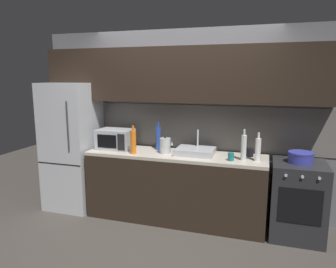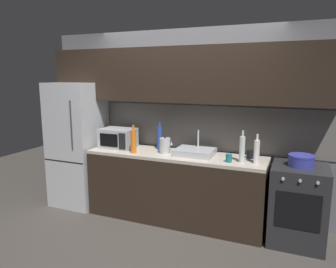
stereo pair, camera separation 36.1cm
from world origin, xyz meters
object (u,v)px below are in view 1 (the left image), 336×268
(microwave, at_px, (116,139))
(wine_bottle_orange, at_px, (133,142))
(mug_dark, at_px, (250,152))
(wine_bottle_white, at_px, (258,149))
(wine_bottle_clear, at_px, (244,147))
(kettle, at_px, (165,146))
(cooking_pot, at_px, (301,157))
(refrigerator, at_px, (72,146))
(wine_bottle_blue, at_px, (158,138))
(oven_range, at_px, (297,200))
(mug_teal, at_px, (231,157))

(microwave, height_order, wine_bottle_orange, wine_bottle_orange)
(wine_bottle_orange, height_order, mug_dark, wine_bottle_orange)
(wine_bottle_white, bearing_deg, microwave, 177.48)
(wine_bottle_white, height_order, mug_dark, wine_bottle_white)
(wine_bottle_clear, bearing_deg, kettle, 177.02)
(cooking_pot, bearing_deg, wine_bottle_clear, -172.81)
(refrigerator, distance_m, wine_bottle_white, 2.57)
(kettle, height_order, wine_bottle_orange, wine_bottle_orange)
(wine_bottle_blue, distance_m, mug_dark, 1.21)
(refrigerator, xyz_separation_m, wine_bottle_white, (2.56, -0.06, 0.14))
(mug_dark, bearing_deg, refrigerator, -176.93)
(wine_bottle_blue, bearing_deg, microwave, -168.02)
(cooking_pot, bearing_deg, oven_range, -122.28)
(wine_bottle_white, bearing_deg, oven_range, 7.60)
(mug_dark, bearing_deg, wine_bottle_orange, -167.98)
(kettle, xyz_separation_m, wine_bottle_blue, (-0.15, 0.17, 0.06))
(refrigerator, height_order, wine_bottle_white, refrigerator)
(wine_bottle_white, bearing_deg, wine_bottle_clear, -174.48)
(oven_range, distance_m, microwave, 2.43)
(wine_bottle_white, xyz_separation_m, mug_teal, (-0.30, -0.07, -0.09))
(kettle, height_order, mug_dark, kettle)
(kettle, distance_m, cooking_pot, 1.63)
(kettle, height_order, wine_bottle_blue, wine_bottle_blue)
(wine_bottle_blue, distance_m, cooking_pot, 1.79)
(wine_bottle_clear, bearing_deg, refrigerator, 178.09)
(wine_bottle_blue, xyz_separation_m, wine_bottle_white, (1.31, -0.21, -0.02))
(wine_bottle_blue, bearing_deg, mug_dark, -0.40)
(oven_range, bearing_deg, wine_bottle_orange, -175.09)
(refrigerator, relative_size, wine_bottle_orange, 4.89)
(oven_range, bearing_deg, wine_bottle_white, -172.40)
(wine_bottle_blue, bearing_deg, wine_bottle_orange, -125.89)
(oven_range, xyz_separation_m, wine_bottle_white, (-0.47, -0.06, 0.59))
(microwave, height_order, cooking_pot, microwave)
(wine_bottle_clear, bearing_deg, mug_dark, 73.13)
(refrigerator, distance_m, wine_bottle_clear, 2.41)
(wine_bottle_orange, bearing_deg, refrigerator, 170.44)
(refrigerator, relative_size, wine_bottle_clear, 4.79)
(oven_range, distance_m, wine_bottle_orange, 2.10)
(kettle, distance_m, mug_dark, 1.07)
(oven_range, relative_size, kettle, 4.03)
(wine_bottle_clear, height_order, mug_teal, wine_bottle_clear)
(refrigerator, distance_m, oven_range, 3.07)
(refrigerator, height_order, cooking_pot, refrigerator)
(wine_bottle_orange, bearing_deg, oven_range, 4.91)
(kettle, relative_size, wine_bottle_orange, 0.61)
(refrigerator, height_order, mug_teal, refrigerator)
(kettle, relative_size, wine_bottle_clear, 0.60)
(refrigerator, bearing_deg, wine_bottle_blue, 6.39)
(refrigerator, relative_size, cooking_pot, 6.42)
(refrigerator, distance_m, mug_dark, 2.47)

